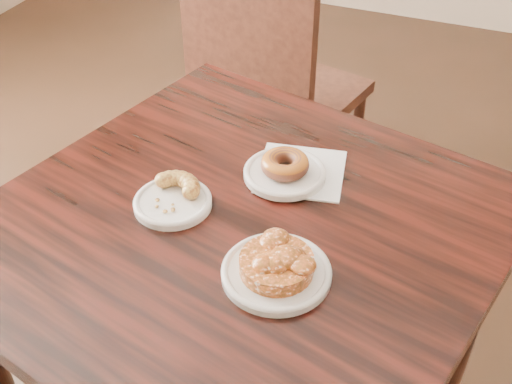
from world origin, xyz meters
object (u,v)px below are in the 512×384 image
at_px(cafe_table, 243,353).
at_px(cruller_fragment, 172,194).
at_px(chair_far, 282,94).
at_px(apple_fritter, 277,261).
at_px(glazed_donut, 285,164).

xyz_separation_m(cafe_table, cruller_fragment, (-0.13, -0.01, 0.40)).
bearing_deg(chair_far, apple_fritter, 122.07).
distance_m(glazed_donut, apple_fritter, 0.26).
relative_size(glazed_donut, apple_fritter, 0.56).
height_order(cafe_table, glazed_donut, glazed_donut).
bearing_deg(apple_fritter, cruller_fragment, 158.44).
bearing_deg(cruller_fragment, glazed_donut, 43.97).
relative_size(cafe_table, glazed_donut, 9.23).
bearing_deg(apple_fritter, chair_far, 109.32).
height_order(cafe_table, chair_far, chair_far).
distance_m(chair_far, apple_fritter, 1.14).
distance_m(cafe_table, chair_far, 0.96).
xyz_separation_m(cafe_table, apple_fritter, (0.11, -0.10, 0.41)).
distance_m(chair_far, glazed_donut, 0.89).
bearing_deg(glazed_donut, cafe_table, -101.30).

